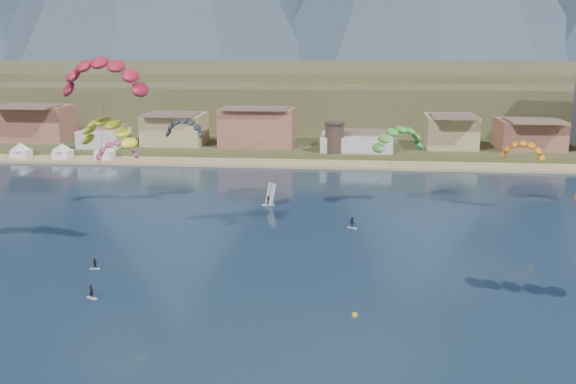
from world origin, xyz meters
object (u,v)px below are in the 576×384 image
Objects in this scene: watchtower at (334,137)px; windsurfer at (269,198)px; kitesurfer_yellow at (107,128)px; buoy at (355,315)px; kitesurfer_green at (399,135)px; kitesurfer_red at (103,71)px.

windsurfer is (-11.69, -51.96, -4.93)m from watchtower.
kitesurfer_yellow is 47.67m from buoy.
kitesurfer_yellow reaches higher than kitesurfer_green.
kitesurfer_yellow reaches higher than windsurfer.
watchtower reaches higher than windsurfer.
kitesurfer_yellow is at bearing 150.33° from buoy.
kitesurfer_yellow is 41.22m from windsurfer.
kitesurfer_red is 48.82m from buoy.
watchtower is at bearing 70.51° from kitesurfer_red.
windsurfer is at bearing 108.01° from buoy.
kitesurfer_yellow is 4.90× the size of windsurfer.
buoy is at bearing -87.11° from watchtower.
watchtower is 53.49m from windsurfer.
kitesurfer_green reaches higher than watchtower.
watchtower is 104.41m from buoy.
windsurfer is (19.16, 35.23, -26.88)m from kitesurfer_red.
watchtower is at bearing 68.46° from kitesurfer_yellow.
kitesurfer_red is at bearing -109.49° from watchtower.
kitesurfer_red reaches higher than windsurfer.
kitesurfer_red is (-30.85, -87.20, 21.95)m from watchtower.
watchtower reaches higher than buoy.
watchtower is 95.06m from kitesurfer_red.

